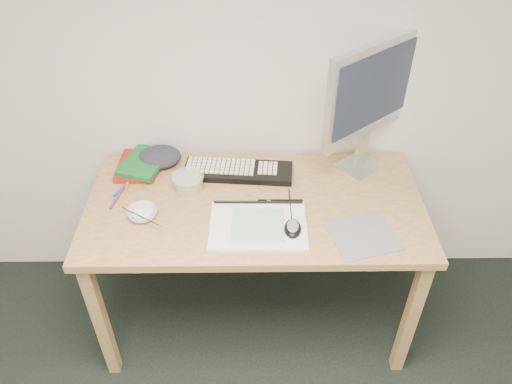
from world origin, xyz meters
TOP-DOWN VIEW (x-y plane):
  - desk at (-0.02, 1.43)m, footprint 1.40×0.70m
  - mousepad at (0.40, 1.23)m, footprint 0.29×0.28m
  - sketchpad at (-0.01, 1.28)m, footprint 0.38×0.28m
  - keyboard at (-0.09, 1.63)m, footprint 0.49×0.19m
  - monitor at (0.46, 1.68)m, footprint 0.42×0.35m
  - mouse at (0.13, 1.25)m, footprint 0.08×0.11m
  - rice_bowl at (-0.47, 1.35)m, footprint 0.14×0.14m
  - chopsticks at (-0.47, 1.31)m, footprint 0.18×0.13m
  - fruit_tub at (-0.30, 1.53)m, footprint 0.17×0.17m
  - book_red at (-0.54, 1.68)m, footprint 0.18×0.24m
  - book_green at (-0.51, 1.67)m, footprint 0.23×0.27m
  - cloth_lump at (-0.45, 1.71)m, footprint 0.17×0.14m
  - pencil_pink at (-0.06, 1.53)m, footprint 0.16×0.02m
  - pencil_tan at (0.03, 1.44)m, footprint 0.16×0.10m
  - pencil_black at (0.09, 1.44)m, footprint 0.19×0.01m
  - marker_blue at (-0.59, 1.52)m, footprint 0.06×0.11m
  - marker_orange at (-0.57, 1.56)m, footprint 0.02×0.14m
  - marker_purple at (-0.60, 1.46)m, footprint 0.04×0.14m

SIDE VIEW (x-z plane):
  - desk at x=-0.02m, z-range 0.29..1.04m
  - mousepad at x=0.40m, z-range 0.75..0.75m
  - pencil_pink at x=-0.06m, z-range 0.75..0.76m
  - pencil_tan at x=0.03m, z-range 0.75..0.76m
  - pencil_black at x=0.09m, z-range 0.75..0.76m
  - marker_blue at x=-0.59m, z-range 0.75..0.76m
  - sketchpad at x=-0.01m, z-range 0.75..0.76m
  - marker_purple at x=-0.60m, z-range 0.75..0.76m
  - marker_orange at x=-0.57m, z-range 0.75..0.76m
  - book_red at x=-0.54m, z-range 0.75..0.77m
  - keyboard at x=-0.09m, z-range 0.75..0.78m
  - rice_bowl at x=-0.47m, z-range 0.75..0.79m
  - mouse at x=0.13m, z-range 0.76..0.80m
  - fruit_tub at x=-0.30m, z-range 0.75..0.82m
  - cloth_lump at x=-0.45m, z-range 0.75..0.82m
  - book_green at x=-0.51m, z-range 0.77..0.79m
  - chopsticks at x=-0.47m, z-range 0.78..0.80m
  - monitor at x=0.46m, z-range 0.82..1.41m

